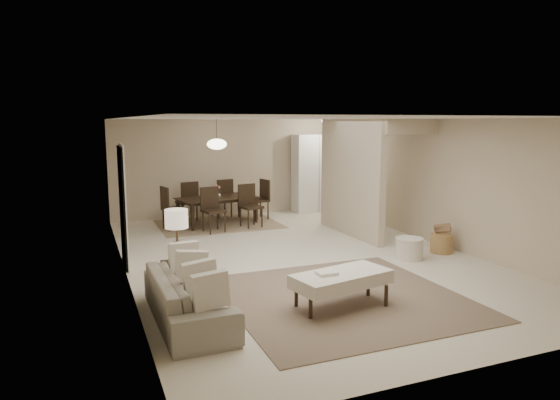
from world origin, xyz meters
name	(u,v)px	position (x,y,z in m)	size (l,w,h in m)	color
floor	(297,257)	(0.00, 0.00, 0.00)	(9.00, 9.00, 0.00)	beige
ceiling	(298,118)	(0.00, 0.00, 2.50)	(9.00, 9.00, 0.00)	white
back_wall	(228,168)	(0.00, 4.50, 1.25)	(6.00, 6.00, 0.00)	#C4B294
left_wall	(123,199)	(-3.00, 0.00, 1.25)	(9.00, 9.00, 0.00)	#C4B294
right_wall	(434,182)	(3.00, 0.00, 1.25)	(9.00, 9.00, 0.00)	#C4B294
partition	(351,178)	(1.80, 1.25, 1.25)	(0.15, 2.50, 2.50)	#C4B294
doorway	(123,207)	(-2.97, 0.60, 1.02)	(0.04, 0.90, 2.04)	black
pantry_cabinet	(315,173)	(2.35, 4.15, 1.05)	(1.20, 0.55, 2.10)	white
flush_light	(330,121)	(2.30, 3.20, 2.46)	(0.44, 0.44, 0.05)	white
living_rug	(343,297)	(-0.27, -2.21, 0.01)	(3.20, 3.20, 0.01)	brown
sofa	(188,298)	(-2.45, -2.21, 0.30)	(0.79, 2.03, 0.59)	gray
ottoman_bench	(342,279)	(-0.47, -2.51, 0.38)	(1.43, 0.87, 0.48)	beige
side_table	(178,279)	(-2.40, -1.28, 0.24)	(0.44, 0.44, 0.49)	black
table_lamp	(177,223)	(-2.40, -1.28, 1.05)	(0.32, 0.32, 0.76)	#4C3620
round_pouf	(409,249)	(1.80, -0.90, 0.19)	(0.49, 0.49, 0.38)	beige
wicker_basket	(441,243)	(2.63, -0.75, 0.18)	(0.41, 0.41, 0.35)	olive
dining_rug	(218,224)	(-0.59, 3.38, 0.01)	(2.80, 2.10, 0.01)	#867653
dining_table	(218,211)	(-0.59, 3.38, 0.33)	(1.85, 1.03, 0.65)	black
dining_chairs	(218,204)	(-0.59, 3.38, 0.50)	(2.73, 2.19, 1.00)	black
vase	(218,194)	(-0.59, 3.38, 0.72)	(0.14, 0.14, 0.15)	white
yellow_mat	(347,219)	(2.59, 2.74, 0.01)	(0.89, 0.55, 0.01)	yellow
pendant_light	(217,144)	(-0.59, 3.38, 1.92)	(0.46, 0.46, 0.71)	#4C3620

